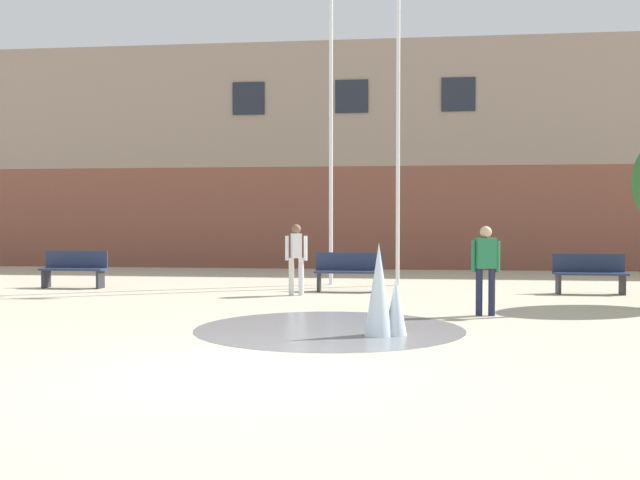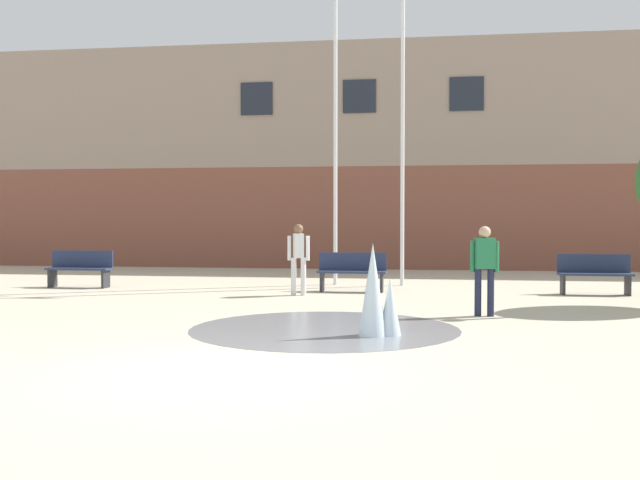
{
  "view_description": "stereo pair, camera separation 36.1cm",
  "coord_description": "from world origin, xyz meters",
  "px_view_note": "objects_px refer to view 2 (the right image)",
  "views": [
    {
      "loc": [
        1.99,
        -8.09,
        1.75
      ],
      "look_at": [
        0.22,
        6.41,
        1.3
      ],
      "focal_mm": 42.0,
      "sensor_mm": 36.0,
      "label": 1
    },
    {
      "loc": [
        2.35,
        -8.04,
        1.75
      ],
      "look_at": [
        0.22,
        6.41,
        1.3
      ],
      "focal_mm": 42.0,
      "sensor_mm": 36.0,
      "label": 2
    }
  ],
  "objects_px": {
    "adult_in_red": "(485,263)",
    "park_bench_under_left_flagpole": "(80,268)",
    "flagpole_right": "(404,101)",
    "teen_by_trashcan": "(299,254)",
    "park_bench_under_right_flagpole": "(352,271)",
    "park_bench_far_right": "(595,273)",
    "flagpole_left": "(337,109)"
  },
  "relations": [
    {
      "from": "adult_in_red",
      "to": "park_bench_under_left_flagpole",
      "type": "bearing_deg",
      "value": 142.43
    },
    {
      "from": "flagpole_right",
      "to": "teen_by_trashcan",
      "type": "bearing_deg",
      "value": -129.18
    },
    {
      "from": "park_bench_under_right_flagpole",
      "to": "flagpole_right",
      "type": "distance_m",
      "value": 4.69
    },
    {
      "from": "park_bench_far_right",
      "to": "flagpole_left",
      "type": "height_order",
      "value": "flagpole_left"
    },
    {
      "from": "park_bench_under_left_flagpole",
      "to": "flagpole_left",
      "type": "relative_size",
      "value": 0.19
    },
    {
      "from": "park_bench_far_right",
      "to": "flagpole_right",
      "type": "bearing_deg",
      "value": 159.49
    },
    {
      "from": "teen_by_trashcan",
      "to": "flagpole_right",
      "type": "height_order",
      "value": "flagpole_right"
    },
    {
      "from": "park_bench_far_right",
      "to": "flagpole_left",
      "type": "distance_m",
      "value": 7.46
    },
    {
      "from": "park_bench_under_left_flagpole",
      "to": "park_bench_far_right",
      "type": "xyz_separation_m",
      "value": [
        12.28,
        0.04,
        0.0
      ]
    },
    {
      "from": "adult_in_red",
      "to": "flagpole_left",
      "type": "height_order",
      "value": "flagpole_left"
    },
    {
      "from": "park_bench_under_left_flagpole",
      "to": "adult_in_red",
      "type": "distance_m",
      "value": 10.39
    },
    {
      "from": "flagpole_left",
      "to": "park_bench_far_right",
      "type": "bearing_deg",
      "value": -15.02
    },
    {
      "from": "adult_in_red",
      "to": "flagpole_right",
      "type": "relative_size",
      "value": 0.18
    },
    {
      "from": "park_bench_under_right_flagpole",
      "to": "teen_by_trashcan",
      "type": "xyz_separation_m",
      "value": [
        -1.1,
        -1.01,
        0.45
      ]
    },
    {
      "from": "flagpole_left",
      "to": "flagpole_right",
      "type": "bearing_deg",
      "value": 0.0
    },
    {
      "from": "park_bench_under_right_flagpole",
      "to": "adult_in_red",
      "type": "bearing_deg",
      "value": -55.35
    },
    {
      "from": "park_bench_far_right",
      "to": "teen_by_trashcan",
      "type": "height_order",
      "value": "teen_by_trashcan"
    },
    {
      "from": "flagpole_left",
      "to": "flagpole_right",
      "type": "distance_m",
      "value": 1.73
    },
    {
      "from": "park_bench_under_left_flagpole",
      "to": "flagpole_right",
      "type": "distance_m",
      "value": 9.13
    },
    {
      "from": "adult_in_red",
      "to": "flagpole_right",
      "type": "height_order",
      "value": "flagpole_right"
    },
    {
      "from": "park_bench_far_right",
      "to": "flagpole_left",
      "type": "bearing_deg",
      "value": 164.98
    },
    {
      "from": "teen_by_trashcan",
      "to": "park_bench_under_right_flagpole",
      "type": "bearing_deg",
      "value": -65.68
    },
    {
      "from": "park_bench_far_right",
      "to": "flagpole_right",
      "type": "relative_size",
      "value": 0.18
    },
    {
      "from": "park_bench_far_right",
      "to": "teen_by_trashcan",
      "type": "distance_m",
      "value": 6.68
    },
    {
      "from": "adult_in_red",
      "to": "flagpole_left",
      "type": "xyz_separation_m",
      "value": [
        -3.34,
        5.72,
        3.58
      ]
    },
    {
      "from": "park_bench_far_right",
      "to": "adult_in_red",
      "type": "distance_m",
      "value": 4.93
    },
    {
      "from": "flagpole_right",
      "to": "adult_in_red",
      "type": "bearing_deg",
      "value": -74.1
    },
    {
      "from": "adult_in_red",
      "to": "flagpole_right",
      "type": "distance_m",
      "value": 7.03
    },
    {
      "from": "adult_in_red",
      "to": "park_bench_under_right_flagpole",
      "type": "bearing_deg",
      "value": 110.06
    },
    {
      "from": "park_bench_under_right_flagpole",
      "to": "adult_in_red",
      "type": "distance_m",
      "value": 4.87
    },
    {
      "from": "park_bench_under_left_flagpole",
      "to": "teen_by_trashcan",
      "type": "distance_m",
      "value": 5.82
    },
    {
      "from": "flagpole_left",
      "to": "park_bench_under_left_flagpole",
      "type": "bearing_deg",
      "value": -165.01
    }
  ]
}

